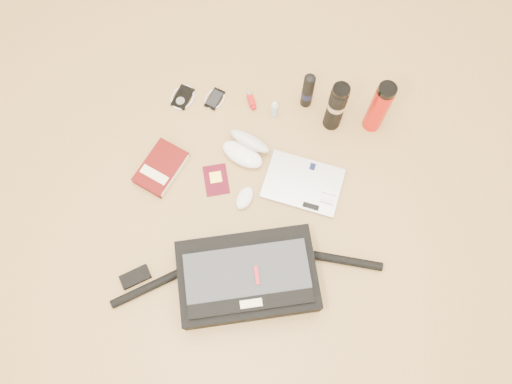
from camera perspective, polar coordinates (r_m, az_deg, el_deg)
ground at (r=2.03m, az=0.13°, el=-1.73°), size 4.00×4.00×0.00m
messenger_bag at (r=1.90m, az=-1.06°, el=-9.72°), size 1.02×0.44×0.15m
laptop at (r=2.06m, az=5.41°, el=0.94°), size 0.34×0.27×0.03m
book at (r=2.10m, az=-10.76°, el=2.70°), size 0.22×0.26×0.04m
passport at (r=2.07m, az=-4.58°, el=1.41°), size 0.13×0.16×0.01m
mouse at (r=2.02m, az=-1.30°, el=-0.69°), size 0.09×0.12×0.03m
sunglasses_case at (r=2.08m, az=-1.14°, el=5.06°), size 0.23×0.22×0.11m
ipod at (r=2.24m, az=-8.38°, el=10.65°), size 0.12×0.13×0.01m
phone at (r=2.23m, az=-4.74°, el=10.56°), size 0.10×0.12×0.01m
inhaler at (r=2.21m, az=-0.56°, el=10.44°), size 0.05×0.09×0.02m
spray_bottle at (r=2.15m, az=2.11°, el=9.38°), size 0.03×0.03×0.11m
aerosol_can at (r=2.14m, az=5.94°, el=11.46°), size 0.06×0.06×0.21m
thermos_black at (r=2.07m, az=9.14°, el=9.60°), size 0.08×0.08×0.28m
thermos_red at (r=2.10m, az=13.87°, el=9.37°), size 0.08×0.08×0.30m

